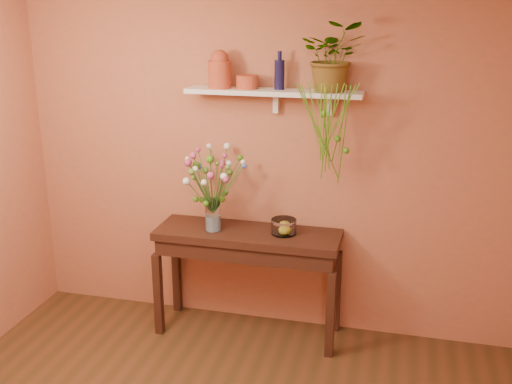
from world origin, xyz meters
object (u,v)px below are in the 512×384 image
terracotta_jug (220,70)px  bouquet (211,174)px  spider_plant (333,56)px  glass_vase (213,217)px  sideboard (248,246)px  blue_bottle (279,74)px  glass_bowl (284,227)px

terracotta_jug → bouquet: (-0.04, -0.14, -0.76)m
spider_plant → glass_vase: spider_plant is taller
sideboard → blue_bottle: blue_bottle is taller
terracotta_jug → glass_vase: size_ratio=1.13×
blue_bottle → bouquet: 0.90m
glass_bowl → spider_plant: bearing=19.1°
glass_bowl → glass_vase: bearing=-174.0°
terracotta_jug → glass_vase: (-0.03, -0.13, -1.10)m
glass_vase → bouquet: bearing=-161.6°
blue_bottle → spider_plant: 0.41m
terracotta_jug → glass_bowl: terracotta_jug is taller
bouquet → glass_vase: bearing=18.4°
terracotta_jug → bouquet: 0.77m
terracotta_jug → blue_bottle: terracotta_jug is taller
sideboard → terracotta_jug: bearing=157.8°
glass_bowl → terracotta_jug: bearing=171.4°
terracotta_jug → spider_plant: spider_plant is taller
spider_plant → sideboard: bearing=-167.9°
spider_plant → blue_bottle: bearing=178.2°
sideboard → bouquet: 0.64m
spider_plant → terracotta_jug: bearing=-177.8°
blue_bottle → bouquet: size_ratio=0.47×
glass_vase → spider_plant: bearing=11.0°
glass_bowl → sideboard: bearing=-176.3°
terracotta_jug → glass_bowl: 1.26m
blue_bottle → glass_bowl: 1.14m
terracotta_jug → spider_plant: (0.83, 0.03, 0.11)m
spider_plant → bouquet: 1.24m
blue_bottle → terracotta_jug: bearing=-174.2°
sideboard → glass_vase: size_ratio=5.76×
sideboard → spider_plant: 1.57m
blue_bottle → spider_plant: bearing=-1.8°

